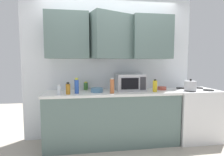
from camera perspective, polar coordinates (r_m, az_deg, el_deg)
name	(u,v)px	position (r m, az deg, el deg)	size (l,w,h in m)	color
wall_back_with_cabinets	(111,52)	(3.09, -0.50, 8.68)	(3.08, 0.57, 2.60)	white
counter_run	(112,117)	(3.00, 0.11, -12.90)	(2.21, 0.63, 0.90)	slate
stove_range	(193,114)	(3.52, 25.43, -10.71)	(0.76, 0.64, 0.91)	silver
kettle	(190,86)	(3.20, 24.65, -2.31)	(0.20, 0.20, 0.19)	#B2B2B7
microwave	(130,82)	(2.99, 6.04, -1.45)	(0.48, 0.37, 0.28)	#B7B7BC
bottle_amber_vinegar	(68,89)	(2.70, -14.43, -3.49)	(0.07, 0.07, 0.18)	#AD701E
bottle_green_oil	(86,86)	(3.07, -8.70, -2.66)	(0.08, 0.08, 0.14)	#386B2D
bottle_blue_cleaner	(77,86)	(2.74, -11.69, -2.66)	(0.07, 0.07, 0.24)	#2D56B7
bottle_yellow_mustard	(155,86)	(2.92, 14.10, -2.58)	(0.07, 0.07, 0.21)	gold
bottle_spice_jar	(112,86)	(2.68, 0.05, -2.67)	(0.07, 0.07, 0.24)	#BC6638
bottle_clear_tall	(59,90)	(2.69, -17.19, -3.81)	(0.05, 0.05, 0.16)	silver
bowl_ceramic_small	(97,90)	(2.81, -5.07, -4.01)	(0.20, 0.20, 0.07)	teal
bowl_mixing_large	(162,88)	(3.18, 16.26, -3.27)	(0.15, 0.15, 0.06)	#B24C3D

